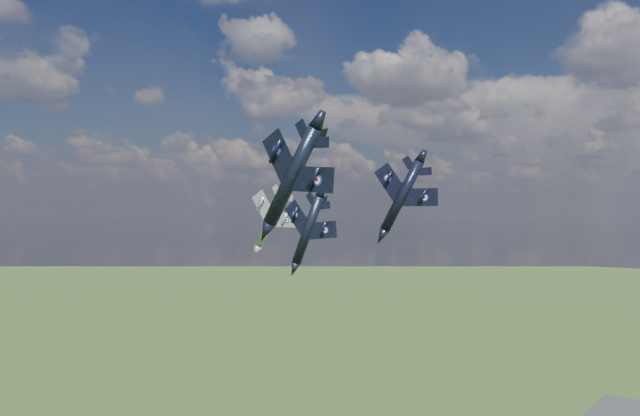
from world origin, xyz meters
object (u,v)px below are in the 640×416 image
Objects in this scene: jet_high_navy at (402,196)px; jet_left_silver at (271,218)px; jet_right_navy at (292,176)px; jet_lead_navy at (308,230)px.

jet_high_navy reaches higher than jet_left_silver.
jet_right_navy is 0.81× the size of jet_high_navy.
jet_high_navy is (-13.58, 41.22, -0.43)m from jet_right_navy.
jet_left_silver is at bearing 139.59° from jet_lead_navy.
jet_left_silver is at bearing 132.73° from jet_right_navy.
jet_right_navy is at bearing -57.18° from jet_lead_navy.
jet_high_navy is (3.48, 18.35, 4.89)m from jet_lead_navy.
jet_left_silver is (-38.11, 38.45, -3.85)m from jet_right_navy.
jet_left_silver reaches higher than jet_lead_navy.
jet_right_navy reaches higher than jet_lead_navy.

